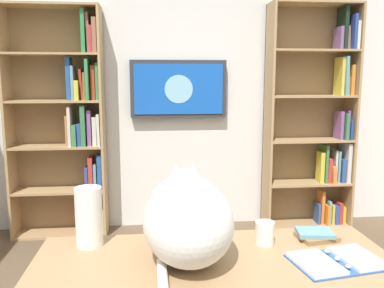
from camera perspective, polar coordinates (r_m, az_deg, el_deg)
The scene contains 9 objects.
wall_back at distance 3.93m, azimuth -0.94°, elevation 7.88°, with size 4.52×0.06×2.70m, color silver.
bookshelf_left at distance 4.10m, azimuth 17.41°, elevation 2.99°, with size 0.84×0.28×2.13m.
bookshelf_right at distance 3.84m, azimuth -16.95°, elevation 2.60°, with size 0.85×0.28×2.07m.
wall_mounted_tv at distance 3.84m, azimuth -1.92°, elevation 7.74°, with size 0.90×0.07×0.54m.
cat at distance 1.57m, azimuth -0.67°, elevation -10.05°, with size 0.34×0.61×0.34m.
open_binder at distance 1.67m, azimuth 19.75°, elevation -15.24°, with size 0.36×0.27×0.02m.
paper_towel_roll at distance 1.75m, azimuth -14.32°, elevation -9.89°, with size 0.11×0.11×0.25m, color white.
coffee_mug at distance 1.76m, azimuth 10.21°, elevation -12.21°, with size 0.08×0.08×0.10m, color white.
desk_book_stack at distance 1.87m, azimuth 17.04°, elevation -12.15°, with size 0.18×0.15×0.04m.
Camera 1 is at (0.33, 1.68, 1.44)m, focal length 37.88 mm.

